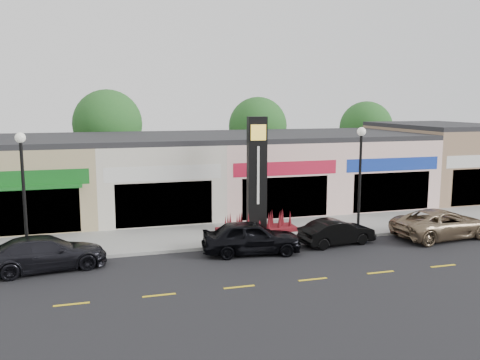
{
  "coord_description": "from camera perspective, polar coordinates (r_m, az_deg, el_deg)",
  "views": [
    {
      "loc": [
        -4.99,
        -20.53,
        6.89
      ],
      "look_at": [
        2.03,
        4.0,
        2.95
      ],
      "focal_mm": 38.0,
      "sensor_mm": 36.0,
      "label": 1
    }
  ],
  "objects": [
    {
      "name": "tree_rear_east",
      "position": [
        46.22,
        13.95,
        5.72
      ],
      "size": [
        4.6,
        4.6,
        6.94
      ],
      "color": "#382619",
      "rests_on": "ground"
    },
    {
      "name": "tree_rear_west",
      "position": [
        40.08,
        -14.63,
        6.11
      ],
      "size": [
        5.2,
        5.2,
        7.83
      ],
      "color": "#382619",
      "rests_on": "ground"
    },
    {
      "name": "curb",
      "position": [
        24.16,
        -3.43,
        -7.63
      ],
      "size": [
        52.0,
        0.2,
        0.15
      ],
      "primitive_type": "cube",
      "color": "gray",
      "rests_on": "ground"
    },
    {
      "name": "shop_beige",
      "position": [
        32.5,
        -22.01,
        0.19
      ],
      "size": [
        7.0,
        10.85,
        4.8
      ],
      "color": "tan",
      "rests_on": "ground"
    },
    {
      "name": "car_black_conv",
      "position": [
        25.24,
        10.82,
        -5.76
      ],
      "size": [
        1.82,
        3.91,
        1.24
      ],
      "primitive_type": "imported",
      "rotation": [
        0.0,
        0.0,
        1.71
      ],
      "color": "black",
      "rests_on": "ground"
    },
    {
      "name": "ground",
      "position": [
        22.22,
        -2.23,
        -9.29
      ],
      "size": [
        120.0,
        120.0,
        0.0
      ],
      "primitive_type": "plane",
      "color": "black",
      "rests_on": "ground"
    },
    {
      "name": "lamp_west_near",
      "position": [
        23.48,
        -23.16,
        -0.3
      ],
      "size": [
        0.44,
        0.44,
        5.47
      ],
      "color": "black",
      "rests_on": "sidewalk"
    },
    {
      "name": "shop_cream",
      "position": [
        32.51,
        -9.66,
        0.71
      ],
      "size": [
        7.0,
        10.01,
        4.8
      ],
      "color": "beige",
      "rests_on": "ground"
    },
    {
      "name": "car_black_sedan",
      "position": [
        23.33,
        1.29,
        -6.44
      ],
      "size": [
        2.36,
        4.7,
        1.54
      ],
      "primitive_type": "imported",
      "rotation": [
        0.0,
        0.0,
        1.45
      ],
      "color": "black",
      "rests_on": "ground"
    },
    {
      "name": "pylon_sign",
      "position": [
        26.39,
        1.9,
        -1.3
      ],
      "size": [
        4.2,
        1.3,
        6.0
      ],
      "color": "#4F0D10",
      "rests_on": "sidewalk"
    },
    {
      "name": "car_dark_sedan",
      "position": [
        22.65,
        -20.96,
        -7.67
      ],
      "size": [
        2.69,
        5.1,
        1.41
      ],
      "primitive_type": "imported",
      "rotation": [
        0.0,
        0.0,
        1.72
      ],
      "color": "black",
      "rests_on": "ground"
    },
    {
      "name": "lamp_east_near",
      "position": [
        26.66,
        13.34,
        1.18
      ],
      "size": [
        0.44,
        0.44,
        5.47
      ],
      "color": "black",
      "rests_on": "sidewalk"
    },
    {
      "name": "shop_pink_e",
      "position": [
        36.75,
        12.59,
        1.55
      ],
      "size": [
        7.0,
        10.01,
        4.8
      ],
      "color": "beige",
      "rests_on": "ground"
    },
    {
      "name": "tree_rear_mid",
      "position": [
        42.13,
        2.01,
        6.05
      ],
      "size": [
        4.8,
        4.8,
        7.29
      ],
      "color": "#382619",
      "rests_on": "ground"
    },
    {
      "name": "sidewalk",
      "position": [
        26.28,
        -4.5,
        -6.28
      ],
      "size": [
        52.0,
        4.3,
        0.15
      ],
      "primitive_type": "cube",
      "color": "gray",
      "rests_on": "ground"
    },
    {
      "name": "car_gold_suv",
      "position": [
        27.98,
        21.75,
        -4.57
      ],
      "size": [
        2.96,
        5.49,
        1.47
      ],
      "primitive_type": "imported",
      "rotation": [
        0.0,
        0.0,
        1.67
      ],
      "color": "#887156",
      "rests_on": "ground"
    },
    {
      "name": "shop_pink_w",
      "position": [
        33.98,
        2.15,
        1.18
      ],
      "size": [
        7.0,
        10.01,
        4.8
      ],
      "color": "beige",
      "rests_on": "ground"
    },
    {
      "name": "shop_tan",
      "position": [
        40.52,
        21.34,
        2.17
      ],
      "size": [
        7.0,
        10.01,
        5.3
      ],
      "color": "#86684E",
      "rests_on": "ground"
    }
  ]
}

